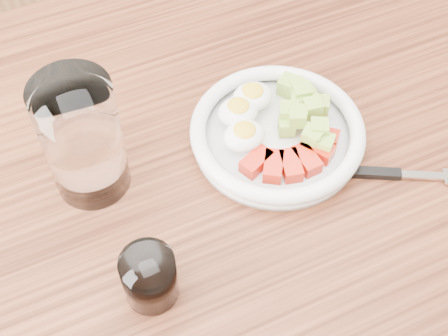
# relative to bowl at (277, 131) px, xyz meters

# --- Properties ---
(dining_table) EXTENTS (1.50, 0.90, 0.77)m
(dining_table) POSITION_rel_bowl_xyz_m (-0.08, -0.04, -0.12)
(dining_table) COLOR brown
(dining_table) RESTS_ON ground
(bowl) EXTENTS (0.23, 0.23, 0.05)m
(bowl) POSITION_rel_bowl_xyz_m (0.00, 0.00, 0.00)
(bowl) COLOR white
(bowl) RESTS_ON dining_table
(fork) EXTENTS (0.19, 0.11, 0.01)m
(fork) POSITION_rel_bowl_xyz_m (0.10, -0.11, -0.02)
(fork) COLOR black
(fork) RESTS_ON dining_table
(water_glass) EXTENTS (0.09, 0.09, 0.17)m
(water_glass) POSITION_rel_bowl_xyz_m (-0.24, 0.04, 0.06)
(water_glass) COLOR white
(water_glass) RESTS_ON dining_table
(coffee_glass) EXTENTS (0.06, 0.06, 0.07)m
(coffee_glass) POSITION_rel_bowl_xyz_m (-0.22, -0.13, 0.01)
(coffee_glass) COLOR white
(coffee_glass) RESTS_ON dining_table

